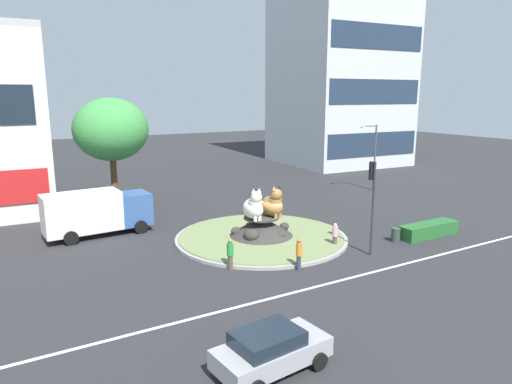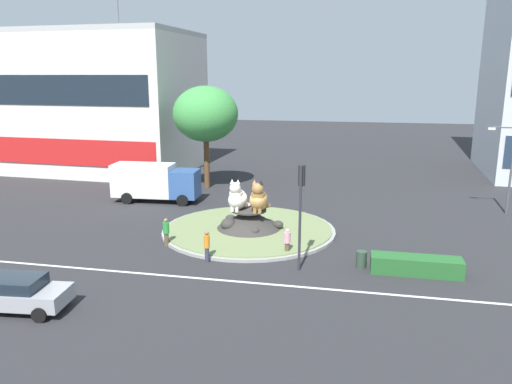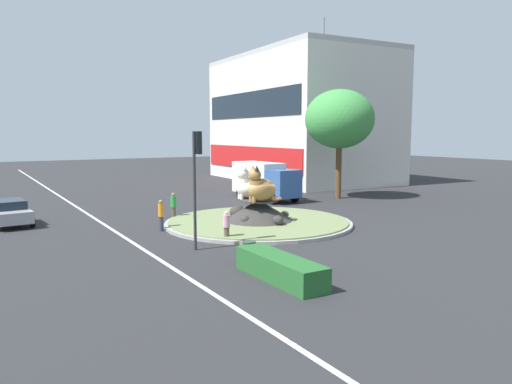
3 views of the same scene
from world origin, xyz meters
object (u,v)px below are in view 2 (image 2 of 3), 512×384
(cat_statue_white, at_px, (237,198))
(pedestrian_green_shirt, at_px, (166,232))
(traffic_light_mast, at_px, (301,199))
(streetlight_arm, at_px, (509,163))
(litter_bin, at_px, (361,259))
(delivery_box_truck, at_px, (155,181))
(pedestrian_pink_shirt, at_px, (287,241))
(broadleaf_tree_behind_island, at_px, (206,114))
(cat_statue_tabby, at_px, (259,199))
(pedestrian_orange_shirt, at_px, (207,245))
(shophouse_block, at_px, (90,102))
(sedan_on_far_lane, at_px, (19,293))

(cat_statue_white, distance_m, pedestrian_green_shirt, 5.13)
(traffic_light_mast, bearing_deg, streetlight_arm, -39.16)
(pedestrian_green_shirt, xyz_separation_m, litter_bin, (11.35, -1.09, -0.45))
(pedestrian_green_shirt, distance_m, litter_bin, 11.41)
(delivery_box_truck, bearing_deg, pedestrian_pink_shirt, -42.61)
(delivery_box_truck, bearing_deg, broadleaf_tree_behind_island, 62.22)
(cat_statue_tabby, height_order, pedestrian_orange_shirt, cat_statue_tabby)
(pedestrian_orange_shirt, distance_m, litter_bin, 8.28)
(pedestrian_pink_shirt, xyz_separation_m, pedestrian_green_shirt, (-7.24, 0.01, 0.10))
(litter_bin, bearing_deg, cat_statue_white, 149.64)
(shophouse_block, height_order, streetlight_arm, shophouse_block)
(pedestrian_pink_shirt, bearing_deg, litter_bin, 125.37)
(sedan_on_far_lane, bearing_deg, pedestrian_green_shirt, 65.69)
(delivery_box_truck, height_order, litter_bin, delivery_box_truck)
(cat_statue_white, relative_size, delivery_box_truck, 0.30)
(pedestrian_green_shirt, bearing_deg, streetlight_arm, 91.04)
(streetlight_arm, bearing_deg, shophouse_block, -14.48)
(cat_statue_white, relative_size, sedan_on_far_lane, 0.51)
(pedestrian_orange_shirt, height_order, pedestrian_green_shirt, pedestrian_orange_shirt)
(traffic_light_mast, height_order, pedestrian_green_shirt, traffic_light_mast)
(cat_statue_tabby, bearing_deg, pedestrian_pink_shirt, 30.90)
(broadleaf_tree_behind_island, distance_m, pedestrian_green_shirt, 16.77)
(cat_statue_tabby, relative_size, traffic_light_mast, 0.39)
(broadleaf_tree_behind_island, xyz_separation_m, pedestrian_green_shirt, (2.31, -15.60, -5.69))
(cat_statue_white, height_order, shophouse_block, shophouse_block)
(pedestrian_orange_shirt, height_order, pedestrian_pink_shirt, pedestrian_orange_shirt)
(cat_statue_tabby, xyz_separation_m, sedan_on_far_lane, (-7.99, -12.53, -1.48))
(cat_statue_tabby, xyz_separation_m, pedestrian_green_shirt, (-4.90, -3.47, -1.38))
(pedestrian_green_shirt, bearing_deg, broadleaf_tree_behind_island, 161.08)
(pedestrian_orange_shirt, distance_m, sedan_on_far_lane, 9.43)
(cat_statue_tabby, bearing_deg, shophouse_block, -133.62)
(traffic_light_mast, distance_m, sedan_on_far_lane, 13.62)
(cat_statue_white, bearing_deg, delivery_box_truck, -123.03)
(streetlight_arm, height_order, litter_bin, streetlight_arm)
(traffic_light_mast, bearing_deg, pedestrian_orange_shirt, 94.34)
(cat_statue_white, distance_m, delivery_box_truck, 10.56)
(pedestrian_orange_shirt, height_order, sedan_on_far_lane, pedestrian_orange_shirt)
(shophouse_block, xyz_separation_m, sedan_on_far_lane, (14.27, -31.57, -6.36))
(pedestrian_orange_shirt, relative_size, pedestrian_green_shirt, 1.03)
(pedestrian_pink_shirt, bearing_deg, broadleaf_tree_behind_island, -98.41)
(cat_statue_tabby, relative_size, delivery_box_truck, 0.31)
(cat_statue_white, height_order, broadleaf_tree_behind_island, broadleaf_tree_behind_island)
(pedestrian_orange_shirt, bearing_deg, sedan_on_far_lane, 76.71)
(cat_statue_white, relative_size, pedestrian_orange_shirt, 1.21)
(streetlight_arm, distance_m, pedestrian_orange_shirt, 23.11)
(pedestrian_pink_shirt, relative_size, litter_bin, 1.72)
(cat_statue_tabby, height_order, pedestrian_pink_shirt, cat_statue_tabby)
(streetlight_arm, bearing_deg, cat_statue_tabby, 27.24)
(broadleaf_tree_behind_island, xyz_separation_m, streetlight_arm, (23.89, -3.95, -2.85))
(cat_statue_tabby, distance_m, pedestrian_pink_shirt, 4.44)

